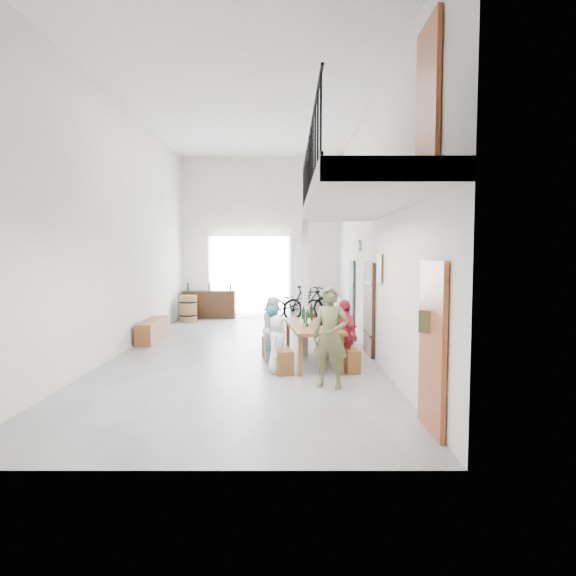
{
  "coord_description": "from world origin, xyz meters",
  "views": [
    {
      "loc": [
        0.94,
        -10.7,
        2.17
      ],
      "look_at": [
        0.94,
        -0.5,
        1.46
      ],
      "focal_mm": 30.0,
      "sensor_mm": 36.0,
      "label": 1
    }
  ],
  "objects_px": {
    "side_bench": "(152,330)",
    "bicycle_near": "(295,303)",
    "oak_barrel": "(188,309)",
    "tasting_table": "(312,329)",
    "host_standing": "(330,337)",
    "serving_counter": "(209,304)",
    "bench_inner": "(276,354)"
  },
  "relations": [
    {
      "from": "tasting_table",
      "to": "bicycle_near",
      "type": "relative_size",
      "value": 1.17
    },
    {
      "from": "tasting_table",
      "to": "serving_counter",
      "type": "height_order",
      "value": "serving_counter"
    },
    {
      "from": "host_standing",
      "to": "bench_inner",
      "type": "bearing_deg",
      "value": 141.01
    },
    {
      "from": "bench_inner",
      "to": "oak_barrel",
      "type": "relative_size",
      "value": 2.22
    },
    {
      "from": "serving_counter",
      "to": "oak_barrel",
      "type": "bearing_deg",
      "value": -121.34
    },
    {
      "from": "oak_barrel",
      "to": "side_bench",
      "type": "bearing_deg",
      "value": -93.47
    },
    {
      "from": "side_bench",
      "to": "oak_barrel",
      "type": "relative_size",
      "value": 2.15
    },
    {
      "from": "side_bench",
      "to": "serving_counter",
      "type": "height_order",
      "value": "serving_counter"
    },
    {
      "from": "side_bench",
      "to": "bicycle_near",
      "type": "bearing_deg",
      "value": 48.75
    },
    {
      "from": "bench_inner",
      "to": "serving_counter",
      "type": "distance_m",
      "value": 7.41
    },
    {
      "from": "bicycle_near",
      "to": "oak_barrel",
      "type": "bearing_deg",
      "value": 104.95
    },
    {
      "from": "host_standing",
      "to": "serving_counter",
      "type": "bearing_deg",
      "value": 132.82
    },
    {
      "from": "side_bench",
      "to": "bicycle_near",
      "type": "relative_size",
      "value": 0.95
    },
    {
      "from": "tasting_table",
      "to": "serving_counter",
      "type": "distance_m",
      "value": 7.62
    },
    {
      "from": "tasting_table",
      "to": "serving_counter",
      "type": "relative_size",
      "value": 1.28
    },
    {
      "from": "oak_barrel",
      "to": "host_standing",
      "type": "xyz_separation_m",
      "value": [
        3.92,
        -7.72,
        0.41
      ]
    },
    {
      "from": "tasting_table",
      "to": "host_standing",
      "type": "relative_size",
      "value": 1.36
    },
    {
      "from": "bench_inner",
      "to": "host_standing",
      "type": "relative_size",
      "value": 1.13
    },
    {
      "from": "oak_barrel",
      "to": "bicycle_near",
      "type": "relative_size",
      "value": 0.44
    },
    {
      "from": "tasting_table",
      "to": "bench_inner",
      "type": "bearing_deg",
      "value": 178.51
    },
    {
      "from": "tasting_table",
      "to": "serving_counter",
      "type": "xyz_separation_m",
      "value": [
        -3.17,
        6.92,
        -0.24
      ]
    },
    {
      "from": "bench_inner",
      "to": "side_bench",
      "type": "xyz_separation_m",
      "value": [
        -3.21,
        2.71,
        0.04
      ]
    },
    {
      "from": "bench_inner",
      "to": "serving_counter",
      "type": "bearing_deg",
      "value": 97.55
    },
    {
      "from": "oak_barrel",
      "to": "serving_counter",
      "type": "bearing_deg",
      "value": 58.43
    },
    {
      "from": "side_bench",
      "to": "bicycle_near",
      "type": "height_order",
      "value": "bicycle_near"
    },
    {
      "from": "bench_inner",
      "to": "tasting_table",
      "type": "bearing_deg",
      "value": -6.53
    },
    {
      "from": "host_standing",
      "to": "bicycle_near",
      "type": "relative_size",
      "value": 0.86
    },
    {
      "from": "tasting_table",
      "to": "side_bench",
      "type": "relative_size",
      "value": 1.24
    },
    {
      "from": "side_bench",
      "to": "serving_counter",
      "type": "bearing_deg",
      "value": 80.05
    },
    {
      "from": "side_bench",
      "to": "host_standing",
      "type": "xyz_separation_m",
      "value": [
        4.13,
        -4.33,
        0.58
      ]
    },
    {
      "from": "tasting_table",
      "to": "bicycle_near",
      "type": "distance_m",
      "value": 6.86
    },
    {
      "from": "serving_counter",
      "to": "side_bench",
      "type": "bearing_deg",
      "value": -99.73
    }
  ]
}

